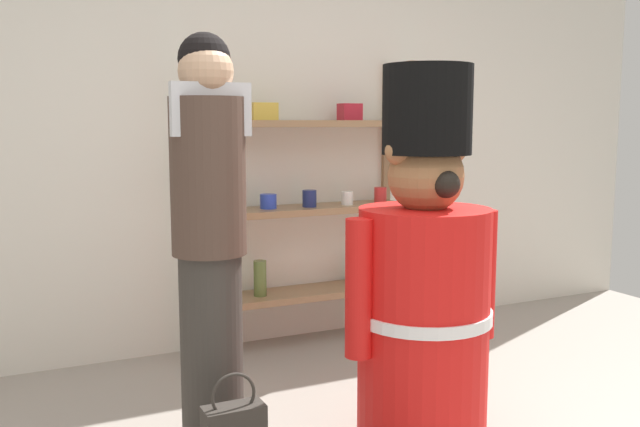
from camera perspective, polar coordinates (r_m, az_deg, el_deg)
back_wall at (r=4.22m, az=-7.46°, el=6.67°), size 6.40×0.12×2.60m
merchandise_shelf at (r=4.19m, az=-1.09°, el=0.66°), size 1.32×0.35×1.73m
teddy_bear_guard at (r=2.90m, az=8.58°, el=-6.27°), size 0.72×0.57×1.59m
person_shopper at (r=2.71m, az=-9.14°, el=-2.10°), size 0.30×0.29×1.70m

